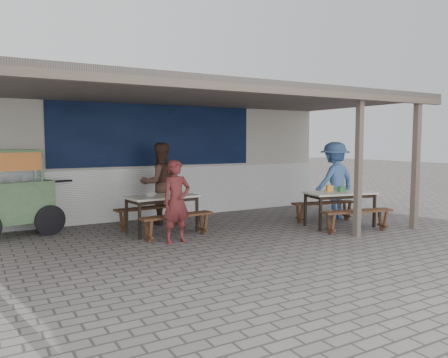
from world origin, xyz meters
name	(u,v)px	position (x,y,z in m)	size (l,w,h in m)	color
ground	(228,241)	(0.00, 0.00, 0.00)	(60.00, 60.00, 0.00)	slate
back_wall	(156,146)	(0.00, 3.58, 1.72)	(9.00, 1.28, 3.50)	beige
warung_roof	(206,96)	(0.02, 0.90, 2.71)	(9.00, 4.21, 2.81)	#5A514D
table_left	(162,199)	(-0.78, 1.28, 0.67)	(1.44, 0.86, 0.75)	white
bench_left_street	(177,220)	(-0.73, 0.69, 0.34)	(1.49, 0.42, 0.45)	brown
bench_left_wall	(149,212)	(-0.84, 1.88, 0.34)	(1.49, 0.42, 0.45)	brown
table_right	(340,195)	(2.75, -0.02, 0.67)	(1.55, 1.00, 0.75)	white
bench_right_street	(357,216)	(2.63, -0.64, 0.34)	(1.56, 0.57, 0.45)	brown
bench_right_wall	(324,207)	(2.88, 0.59, 0.34)	(1.56, 0.57, 0.45)	brown
vendor_cart	(10,190)	(-3.44, 2.38, 0.90)	(1.97, 1.14, 1.66)	#6F9261
patron_street_side	(177,201)	(-0.87, 0.36, 0.75)	(0.55, 0.36, 1.50)	maroon
patron_wall_side	(160,183)	(-0.45, 2.22, 0.90)	(0.87, 0.68, 1.80)	#4C3127
patron_right_table	(334,180)	(3.37, 0.78, 0.91)	(1.17, 0.67, 1.81)	#4E78BA
tissue_box	(330,188)	(2.64, 0.18, 0.81)	(0.13, 0.13, 0.13)	#FDA52A
donation_box	(341,189)	(2.86, 0.04, 0.80)	(0.16, 0.10, 0.10)	#337442
condiment_jar	(171,192)	(-0.55, 1.38, 0.79)	(0.07, 0.07, 0.08)	white
condiment_bowl	(150,194)	(-0.99, 1.39, 0.78)	(0.22, 0.22, 0.05)	silver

